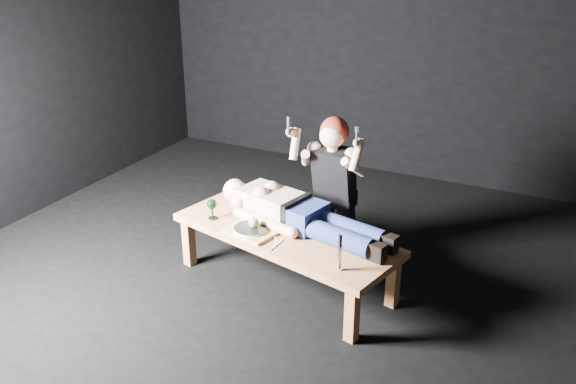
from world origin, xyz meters
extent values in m
plane|color=black|center=(0.00, 0.00, 0.00)|extent=(5.00, 5.00, 0.00)
plane|color=black|center=(0.00, 2.50, 1.50)|extent=(5.00, 0.00, 5.00)
cube|color=#B1723E|center=(0.23, -0.11, 0.23)|extent=(1.85, 1.03, 0.45)
cube|color=tan|center=(0.01, -0.24, 0.46)|extent=(0.41, 0.34, 0.02)
cylinder|color=white|center=(0.01, -0.24, 0.48)|extent=(0.29, 0.29, 0.02)
sphere|color=#65A52E|center=(0.04, -0.23, 0.53)|extent=(0.08, 0.08, 0.08)
cube|color=#B2B2B7|center=(-0.17, -0.24, 0.45)|extent=(0.05, 0.19, 0.01)
cube|color=#B2B2B7|center=(0.27, -0.33, 0.45)|extent=(0.02, 0.19, 0.01)
cube|color=#B2B2B7|center=(0.21, -0.23, 0.45)|extent=(0.14, 0.15, 0.01)
camera|label=1|loc=(2.06, -3.73, 2.54)|focal=38.21mm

